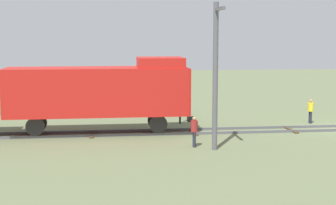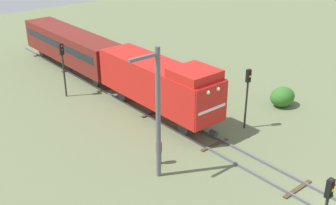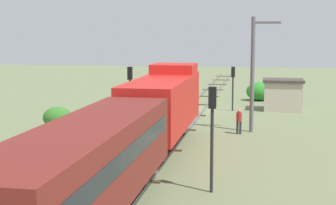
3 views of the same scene
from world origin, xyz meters
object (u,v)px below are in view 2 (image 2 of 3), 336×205
worker_by_signal (159,150)px  traffic_signal_near (327,202)px  traffic_signal_far (63,61)px  passenger_car_leading (71,45)px  traffic_signal_mid (248,88)px  locomotive (159,82)px  catenary_mast (157,112)px

worker_by_signal → traffic_signal_near: bearing=41.7°
traffic_signal_far → worker_by_signal: size_ratio=2.67×
passenger_car_leading → traffic_signal_mid: size_ratio=3.16×
traffic_signal_far → worker_by_signal: 13.19m
locomotive → catenary_mast: bearing=-129.9°
traffic_signal_near → traffic_signal_mid: size_ratio=0.87×
passenger_car_leading → worker_by_signal: bearing=-102.8°
traffic_signal_near → catenary_mast: bearing=101.3°
passenger_car_leading → traffic_signal_mid: bearing=-79.7°
passenger_car_leading → locomotive: bearing=-90.0°
passenger_car_leading → traffic_signal_near: bearing=-96.4°
locomotive → passenger_car_leading: (0.00, 13.34, -0.25)m
locomotive → passenger_car_leading: size_ratio=0.83×
passenger_car_leading → traffic_signal_mid: traffic_signal_mid is taller
traffic_signal_far → catenary_mast: (-1.46, -13.97, 1.02)m
traffic_signal_far → traffic_signal_near: bearing=-89.0°
traffic_signal_mid → traffic_signal_far: traffic_signal_far is taller
traffic_signal_mid → worker_by_signal: 7.88m
traffic_signal_mid → traffic_signal_far: (-7.00, 13.32, 0.07)m
passenger_car_leading → traffic_signal_near: (-3.20, -28.73, 0.16)m
locomotive → traffic_signal_near: (-3.20, -15.39, -0.08)m
passenger_car_leading → catenary_mast: (-5.06, -19.39, 1.64)m
worker_by_signal → catenary_mast: (-0.86, -0.97, 3.17)m
locomotive → catenary_mast: (-5.06, -6.05, 1.39)m
traffic_signal_near → traffic_signal_far: bearing=91.0°
locomotive → catenary_mast: 8.01m
locomotive → worker_by_signal: 6.83m
locomotive → worker_by_signal: size_ratio=6.82×
traffic_signal_far → worker_by_signal: bearing=-92.6°
traffic_signal_near → traffic_signal_mid: bearing=56.5°
passenger_car_leading → worker_by_signal: size_ratio=8.24×
traffic_signal_mid → catenary_mast: 8.56m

